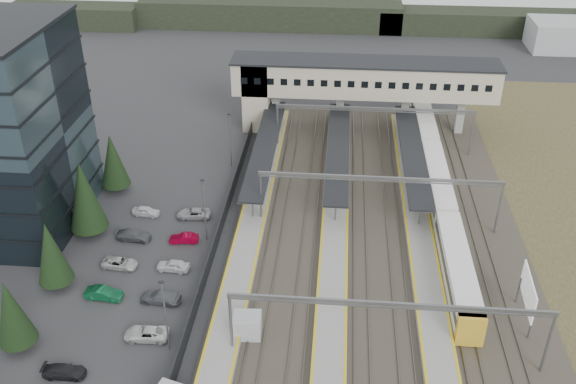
# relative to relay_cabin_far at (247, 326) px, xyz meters

# --- Properties ---
(ground) EXTENTS (220.00, 220.00, 0.00)m
(ground) POSITION_rel_relay_cabin_far_xyz_m (0.93, 5.62, -1.22)
(ground) COLOR #2B2B2D
(ground) RESTS_ON ground
(conifer_row) EXTENTS (4.42, 49.82, 9.50)m
(conifer_row) POSITION_rel_relay_cabin_far_xyz_m (-21.07, 1.75, 3.62)
(conifer_row) COLOR black
(conifer_row) RESTS_ON ground
(car_park) EXTENTS (10.47, 44.61, 1.29)m
(car_park) POSITION_rel_relay_cabin_far_xyz_m (-12.38, -1.17, -0.62)
(car_park) COLOR #A0A1A5
(car_park) RESTS_ON ground
(lampposts) EXTENTS (0.50, 53.25, 8.07)m
(lampposts) POSITION_rel_relay_cabin_far_xyz_m (-7.07, 6.87, 3.12)
(lampposts) COLOR slate
(lampposts) RESTS_ON ground
(fence) EXTENTS (0.08, 90.00, 2.00)m
(fence) POSITION_rel_relay_cabin_far_xyz_m (-5.57, 10.62, -0.22)
(fence) COLOR #26282B
(fence) RESTS_ON ground
(relay_cabin_far) EXTENTS (2.77, 2.36, 2.43)m
(relay_cabin_far) POSITION_rel_relay_cabin_far_xyz_m (0.00, 0.00, 0.00)
(relay_cabin_far) COLOR #A6AAAC
(relay_cabin_far) RESTS_ON ground
(rail_corridor) EXTENTS (34.00, 90.00, 0.92)m
(rail_corridor) POSITION_rel_relay_cabin_far_xyz_m (10.26, 10.62, -0.93)
(rail_corridor) COLOR #3D372E
(rail_corridor) RESTS_ON ground
(canopies) EXTENTS (23.10, 30.00, 3.28)m
(canopies) POSITION_rel_relay_cabin_far_xyz_m (7.93, 32.62, 2.71)
(canopies) COLOR black
(canopies) RESTS_ON ground
(footbridge) EXTENTS (40.40, 6.40, 11.20)m
(footbridge) POSITION_rel_relay_cabin_far_xyz_m (8.63, 47.62, 6.71)
(footbridge) COLOR #BBAB95
(footbridge) RESTS_ON ground
(gantries) EXTENTS (28.40, 62.28, 7.17)m
(gantries) POSITION_rel_relay_cabin_far_xyz_m (12.93, 8.62, 4.78)
(gantries) COLOR slate
(gantries) RESTS_ON ground
(train) EXTENTS (2.66, 55.61, 3.35)m
(train) POSITION_rel_relay_cabin_far_xyz_m (20.93, 27.67, 0.69)
(train) COLOR white
(train) RESTS_ON ground
(billboard) EXTENTS (0.51, 6.19, 5.30)m
(billboard) POSITION_rel_relay_cabin_far_xyz_m (26.76, 4.39, 2.36)
(billboard) COLOR slate
(billboard) RESTS_ON ground
(treeline_far) EXTENTS (170.00, 19.00, 7.00)m
(treeline_far) POSITION_rel_relay_cabin_far_xyz_m (24.73, 97.89, 1.73)
(treeline_far) COLOR black
(treeline_far) RESTS_ON ground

